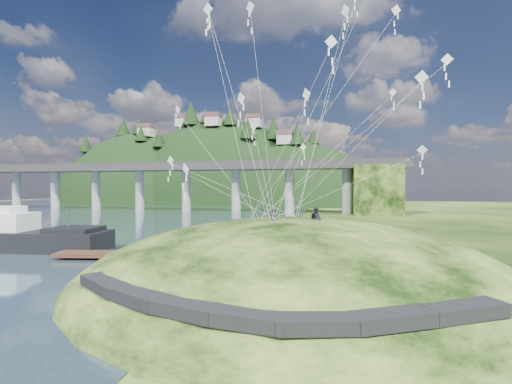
# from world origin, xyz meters

# --- Properties ---
(ground) EXTENTS (320.00, 320.00, 0.00)m
(ground) POSITION_xyz_m (0.00, 0.00, 0.00)
(ground) COLOR black
(ground) RESTS_ON ground
(grass_hill) EXTENTS (36.00, 32.00, 13.00)m
(grass_hill) POSITION_xyz_m (8.00, 2.00, -1.50)
(grass_hill) COLOR black
(grass_hill) RESTS_ON ground
(footpath) EXTENTS (22.29, 5.84, 0.83)m
(footpath) POSITION_xyz_m (7.46, -9.74, 2.08)
(footpath) COLOR black
(footpath) RESTS_ON ground
(bridge) EXTENTS (160.00, 11.00, 15.00)m
(bridge) POSITION_xyz_m (-26.46, 70.07, 9.70)
(bridge) COLOR #2D2B2B
(bridge) RESTS_ON ground
(far_ridge) EXTENTS (153.00, 70.00, 94.50)m
(far_ridge) POSITION_xyz_m (-43.58, 122.17, -7.44)
(far_ridge) COLOR black
(far_ridge) RESTS_ON ground
(work_barge) EXTENTS (19.75, 7.44, 6.75)m
(work_barge) POSITION_xyz_m (-24.60, 8.12, 1.69)
(work_barge) COLOR black
(work_barge) RESTS_ON ground
(wooden_dock) EXTENTS (15.69, 5.24, 1.11)m
(wooden_dock) POSITION_xyz_m (-9.36, 6.53, 0.49)
(wooden_dock) COLOR #372016
(wooden_dock) RESTS_ON ground
(kite_flyers) EXTENTS (4.16, 2.16, 1.98)m
(kite_flyers) POSITION_xyz_m (8.73, 1.73, 5.94)
(kite_flyers) COLOR #292C37
(kite_flyers) RESTS_ON ground
(kite_swarm) EXTENTS (20.82, 15.59, 19.01)m
(kite_swarm) POSITION_xyz_m (8.46, 1.16, 16.08)
(kite_swarm) COLOR white
(kite_swarm) RESTS_ON ground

